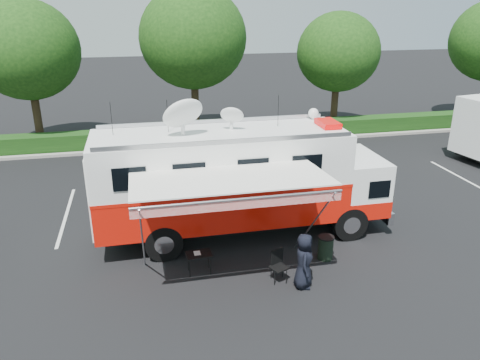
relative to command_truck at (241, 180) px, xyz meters
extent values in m
plane|color=black|center=(0.09, 0.00, -2.11)|extent=(120.00, 120.00, 0.00)
cube|color=#9E998E|center=(4.09, 11.00, -2.03)|extent=(60.00, 0.35, 0.15)
cube|color=black|center=(4.09, 11.90, -1.61)|extent=(60.00, 1.20, 1.00)
cylinder|color=black|center=(-8.91, 13.00, 0.09)|extent=(0.44, 0.44, 4.40)
ellipsoid|color=#14380F|center=(-8.91, 13.00, 3.35)|extent=(5.63, 5.63, 5.35)
cylinder|color=black|center=(0.09, 13.00, 0.29)|extent=(0.44, 0.44, 4.80)
ellipsoid|color=#14380F|center=(0.09, 13.00, 3.84)|extent=(6.14, 6.14, 5.84)
cylinder|color=black|center=(9.09, 13.00, -0.11)|extent=(0.44, 0.44, 4.00)
ellipsoid|color=#14380F|center=(9.09, 13.00, 2.85)|extent=(5.12, 5.12, 4.86)
cube|color=silver|center=(-6.41, 3.00, -2.10)|extent=(0.12, 5.50, 0.01)
cube|color=silver|center=(-0.41, 3.00, -2.10)|extent=(0.12, 5.50, 0.01)
cube|color=silver|center=(5.59, 3.00, -2.10)|extent=(0.12, 5.50, 0.01)
cube|color=silver|center=(11.59, 3.00, -2.10)|extent=(0.12, 5.50, 0.01)
cube|color=black|center=(0.09, 0.00, -1.49)|extent=(9.62, 1.57, 0.34)
cylinder|color=black|center=(3.67, -1.23, -1.49)|extent=(1.23, 0.36, 1.23)
cylinder|color=black|center=(3.67, 1.23, -1.49)|extent=(1.23, 0.36, 1.23)
cylinder|color=black|center=(-2.82, -1.23, -1.49)|extent=(1.23, 0.36, 1.23)
cylinder|color=black|center=(-2.82, 1.23, -1.49)|extent=(1.23, 0.36, 1.23)
cube|color=silver|center=(5.18, 0.00, -1.44)|extent=(0.22, 2.80, 0.45)
cube|color=white|center=(4.34, 0.00, -0.37)|extent=(1.57, 2.80, 1.90)
cube|color=red|center=(4.34, 0.00, -1.04)|extent=(1.59, 2.82, 0.62)
cube|color=black|center=(5.07, 0.00, -0.04)|extent=(0.13, 2.50, 0.78)
cube|color=red|center=(-0.69, 0.00, -0.65)|extent=(8.50, 2.80, 1.34)
cube|color=red|center=(-0.69, 0.00, 0.02)|extent=(8.52, 2.82, 0.11)
cube|color=white|center=(-0.69, 0.00, 0.86)|extent=(8.50, 2.80, 1.57)
cube|color=white|center=(-0.69, 0.00, 1.69)|extent=(8.50, 2.80, 0.09)
cube|color=#CC0505|center=(3.11, 0.00, 1.84)|extent=(0.62, 1.06, 0.18)
sphere|color=white|center=(3.00, 1.12, 1.95)|extent=(0.38, 0.38, 0.38)
ellipsoid|color=white|center=(-1.93, -0.17, 2.48)|extent=(1.34, 1.34, 0.40)
ellipsoid|color=white|center=(-0.25, 0.22, 2.26)|extent=(0.78, 0.78, 0.22)
cylinder|color=black|center=(-4.16, 0.45, 2.26)|extent=(0.02, 0.02, 1.12)
cylinder|color=black|center=(-2.37, 0.45, 2.26)|extent=(0.02, 0.02, 1.12)
cylinder|color=black|center=(1.43, 0.45, 2.26)|extent=(0.02, 0.02, 1.12)
cube|color=white|center=(-0.92, -2.74, 1.14)|extent=(5.59, 2.68, 0.23)
cube|color=red|center=(-0.92, -4.06, 0.94)|extent=(5.59, 0.04, 0.31)
cylinder|color=#B2B2B7|center=(-0.92, -4.08, 1.07)|extent=(5.59, 0.07, 0.07)
cylinder|color=#B2B2B7|center=(-3.47, -2.82, -0.51)|extent=(0.05, 2.87, 3.23)
cylinder|color=#B2B2B7|center=(1.63, -2.82, -0.51)|extent=(0.05, 2.87, 3.23)
imported|color=black|center=(1.07, -3.67, -2.11)|extent=(0.76, 0.96, 1.71)
cube|color=black|center=(-1.82, -2.26, -1.47)|extent=(0.81, 0.60, 0.04)
cylinder|color=black|center=(-2.14, -2.46, -1.79)|extent=(0.02, 0.02, 0.64)
cylinder|color=black|center=(-2.14, -2.06, -1.79)|extent=(0.02, 0.02, 0.64)
cylinder|color=black|center=(-1.50, -2.46, -1.79)|extent=(0.02, 0.02, 0.64)
cylinder|color=black|center=(-1.50, -2.06, -1.79)|extent=(0.02, 0.02, 0.64)
cube|color=silver|center=(-1.87, -2.21, -1.45)|extent=(0.20, 0.27, 0.01)
cube|color=black|center=(0.46, -3.25, -1.64)|extent=(0.61, 0.61, 0.04)
cube|color=black|center=(0.46, -3.02, -1.39)|extent=(0.44, 0.23, 0.51)
cylinder|color=black|center=(0.27, -3.43, -1.88)|extent=(0.02, 0.02, 0.46)
cylinder|color=black|center=(0.27, -3.06, -1.88)|extent=(0.02, 0.02, 0.46)
cylinder|color=black|center=(0.64, -3.43, -1.88)|extent=(0.02, 0.02, 0.46)
cylinder|color=black|center=(0.64, -3.06, -1.88)|extent=(0.02, 0.02, 0.46)
cylinder|color=black|center=(2.33, -2.31, -1.73)|extent=(0.49, 0.49, 0.76)
cylinder|color=black|center=(2.33, -2.31, -1.33)|extent=(0.53, 0.53, 0.04)
cylinder|color=black|center=(14.70, 7.05, -1.66)|extent=(0.90, 0.27, 0.90)
camera|label=1|loc=(-3.30, -14.84, 5.84)|focal=35.00mm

